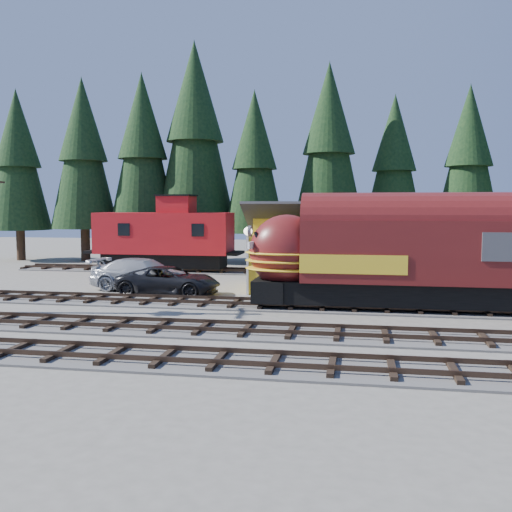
% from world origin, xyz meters
% --- Properties ---
extents(ground, '(120.00, 120.00, 0.00)m').
position_xyz_m(ground, '(0.00, 0.00, 0.00)').
color(ground, '#6B665B').
rests_on(ground, ground).
extents(track_spur, '(32.00, 3.20, 0.33)m').
position_xyz_m(track_spur, '(-10.00, 18.00, 0.06)').
color(track_spur, '#4C4947').
rests_on(track_spur, ground).
extents(depot, '(12.80, 7.00, 5.30)m').
position_xyz_m(depot, '(-0.00, 10.50, 2.96)').
color(depot, gold).
rests_on(depot, ground).
extents(conifer_backdrop, '(79.38, 23.64, 17.15)m').
position_xyz_m(conifer_backdrop, '(5.98, 25.04, 10.07)').
color(conifer_backdrop, black).
rests_on(conifer_backdrop, ground).
extents(locomotive, '(15.71, 3.12, 4.27)m').
position_xyz_m(locomotive, '(2.19, 4.00, 2.50)').
color(locomotive, black).
rests_on(locomotive, ground).
extents(caboose, '(10.47, 3.04, 5.44)m').
position_xyz_m(caboose, '(-14.56, 18.00, 2.69)').
color(caboose, black).
rests_on(caboose, ground).
extents(pickup_truck_a, '(5.92, 2.90, 1.62)m').
position_xyz_m(pickup_truck_a, '(-10.39, 6.75, 0.81)').
color(pickup_truck_a, black).
rests_on(pickup_truck_a, ground).
extents(pickup_truck_b, '(6.80, 3.40, 1.90)m').
position_xyz_m(pickup_truck_b, '(-12.38, 8.07, 0.95)').
color(pickup_truck_b, '#AFB1B7').
rests_on(pickup_truck_b, ground).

